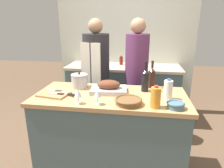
{
  "coord_description": "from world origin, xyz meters",
  "views": [
    {
      "loc": [
        0.29,
        -1.85,
        1.61
      ],
      "look_at": [
        0.0,
        0.11,
        0.99
      ],
      "focal_mm": 32.0,
      "sensor_mm": 36.0,
      "label": 1
    }
  ],
  "objects_px": {
    "wicker_basket": "(128,101)",
    "condiment_bottle_tall": "(97,58)",
    "cutting_board": "(54,94)",
    "condiment_bottle_short": "(121,61)",
    "wine_bottle_dark": "(152,77)",
    "stand_mixer": "(89,58)",
    "juice_jug": "(156,97)",
    "stock_pot": "(79,81)",
    "wine_glass_right": "(78,94)",
    "milk_jug": "(168,90)",
    "wine_glass_left": "(97,94)",
    "knife_chef": "(67,93)",
    "knife_paring": "(55,90)",
    "wine_bottle_green": "(145,80)",
    "knife_bread": "(56,94)",
    "roasting_pan": "(109,88)",
    "person_cook_aproned": "(96,74)",
    "mixing_bowl": "(176,105)",
    "person_cook_guest": "(136,75)"
  },
  "relations": [
    {
      "from": "wine_glass_right",
      "to": "condiment_bottle_tall",
      "type": "relative_size",
      "value": 0.61
    },
    {
      "from": "milk_jug",
      "to": "person_cook_guest",
      "type": "height_order",
      "value": "person_cook_guest"
    },
    {
      "from": "stock_pot",
      "to": "mixing_bowl",
      "type": "xyz_separation_m",
      "value": [
        0.97,
        -0.41,
        -0.04
      ]
    },
    {
      "from": "wine_bottle_dark",
      "to": "person_cook_aproned",
      "type": "distance_m",
      "value": 0.86
    },
    {
      "from": "wicker_basket",
      "to": "knife_chef",
      "type": "relative_size",
      "value": 1.03
    },
    {
      "from": "cutting_board",
      "to": "juice_jug",
      "type": "distance_m",
      "value": 1.0
    },
    {
      "from": "wine_bottle_dark",
      "to": "stand_mixer",
      "type": "height_order",
      "value": "stand_mixer"
    },
    {
      "from": "wicker_basket",
      "to": "condiment_bottle_short",
      "type": "height_order",
      "value": "condiment_bottle_short"
    },
    {
      "from": "wine_glass_left",
      "to": "stand_mixer",
      "type": "bearing_deg",
      "value": 107.18
    },
    {
      "from": "wicker_basket",
      "to": "knife_bread",
      "type": "relative_size",
      "value": 1.4
    },
    {
      "from": "cutting_board",
      "to": "knife_bread",
      "type": "height_order",
      "value": "knife_bread"
    },
    {
      "from": "knife_chef",
      "to": "person_cook_aproned",
      "type": "relative_size",
      "value": 0.14
    },
    {
      "from": "knife_paring",
      "to": "roasting_pan",
      "type": "bearing_deg",
      "value": 9.58
    },
    {
      "from": "knife_paring",
      "to": "person_cook_guest",
      "type": "xyz_separation_m",
      "value": [
        0.81,
        0.74,
        -0.0
      ]
    },
    {
      "from": "condiment_bottle_tall",
      "to": "juice_jug",
      "type": "bearing_deg",
      "value": -62.26
    },
    {
      "from": "person_cook_guest",
      "to": "milk_jug",
      "type": "bearing_deg",
      "value": -45.26
    },
    {
      "from": "knife_chef",
      "to": "condiment_bottle_short",
      "type": "relative_size",
      "value": 1.59
    },
    {
      "from": "wine_bottle_green",
      "to": "knife_bread",
      "type": "bearing_deg",
      "value": -162.91
    },
    {
      "from": "juice_jug",
      "to": "knife_paring",
      "type": "bearing_deg",
      "value": 166.93
    },
    {
      "from": "wicker_basket",
      "to": "knife_bread",
      "type": "height_order",
      "value": "wicker_basket"
    },
    {
      "from": "cutting_board",
      "to": "mixing_bowl",
      "type": "xyz_separation_m",
      "value": [
        1.15,
        -0.15,
        0.02
      ]
    },
    {
      "from": "stock_pot",
      "to": "wine_glass_left",
      "type": "bearing_deg",
      "value": -55.25
    },
    {
      "from": "juice_jug",
      "to": "condiment_bottle_tall",
      "type": "height_order",
      "value": "condiment_bottle_tall"
    },
    {
      "from": "juice_jug",
      "to": "knife_chef",
      "type": "relative_size",
      "value": 0.82
    },
    {
      "from": "juice_jug",
      "to": "wine_glass_left",
      "type": "xyz_separation_m",
      "value": [
        -0.5,
        -0.01,
        0.01
      ]
    },
    {
      "from": "roasting_pan",
      "to": "wine_bottle_green",
      "type": "relative_size",
      "value": 1.23
    },
    {
      "from": "cutting_board",
      "to": "condiment_bottle_short",
      "type": "xyz_separation_m",
      "value": [
        0.51,
        1.57,
        0.06
      ]
    },
    {
      "from": "juice_jug",
      "to": "wine_glass_left",
      "type": "relative_size",
      "value": 1.43
    },
    {
      "from": "juice_jug",
      "to": "knife_bread",
      "type": "xyz_separation_m",
      "value": [
        -0.95,
        0.15,
        -0.07
      ]
    },
    {
      "from": "wine_glass_right",
      "to": "knife_chef",
      "type": "relative_size",
      "value": 0.56
    },
    {
      "from": "roasting_pan",
      "to": "person_cook_aproned",
      "type": "distance_m",
      "value": 0.73
    },
    {
      "from": "wicker_basket",
      "to": "wine_bottle_dark",
      "type": "distance_m",
      "value": 0.56
    },
    {
      "from": "stock_pot",
      "to": "knife_chef",
      "type": "distance_m",
      "value": 0.26
    },
    {
      "from": "wicker_basket",
      "to": "milk_jug",
      "type": "xyz_separation_m",
      "value": [
        0.36,
        0.18,
        0.06
      ]
    },
    {
      "from": "stock_pot",
      "to": "wine_glass_right",
      "type": "bearing_deg",
      "value": -74.26
    },
    {
      "from": "milk_jug",
      "to": "wine_bottle_green",
      "type": "bearing_deg",
      "value": 136.34
    },
    {
      "from": "wine_bottle_dark",
      "to": "wine_glass_left",
      "type": "height_order",
      "value": "wine_bottle_dark"
    },
    {
      "from": "person_cook_aproned",
      "to": "wine_glass_left",
      "type": "bearing_deg",
      "value": -63.84
    },
    {
      "from": "stock_pot",
      "to": "cutting_board",
      "type": "bearing_deg",
      "value": -125.03
    },
    {
      "from": "mixing_bowl",
      "to": "person_cook_guest",
      "type": "height_order",
      "value": "person_cook_guest"
    },
    {
      "from": "wicker_basket",
      "to": "condiment_bottle_tall",
      "type": "bearing_deg",
      "value": 111.75
    },
    {
      "from": "knife_paring",
      "to": "condiment_bottle_tall",
      "type": "distance_m",
      "value": 1.47
    },
    {
      "from": "wine_glass_right",
      "to": "knife_paring",
      "type": "bearing_deg",
      "value": 143.2
    },
    {
      "from": "roasting_pan",
      "to": "knife_paring",
      "type": "distance_m",
      "value": 0.56
    },
    {
      "from": "wicker_basket",
      "to": "cutting_board",
      "type": "xyz_separation_m",
      "value": [
        -0.75,
        0.12,
        -0.02
      ]
    },
    {
      "from": "cutting_board",
      "to": "person_cook_aproned",
      "type": "height_order",
      "value": "person_cook_aproned"
    },
    {
      "from": "wine_glass_left",
      "to": "condiment_bottle_tall",
      "type": "height_order",
      "value": "condiment_bottle_tall"
    },
    {
      "from": "stock_pot",
      "to": "person_cook_guest",
      "type": "bearing_deg",
      "value": 42.38
    },
    {
      "from": "stand_mixer",
      "to": "condiment_bottle_short",
      "type": "bearing_deg",
      "value": 21.79
    },
    {
      "from": "wicker_basket",
      "to": "milk_jug",
      "type": "height_order",
      "value": "milk_jug"
    }
  ]
}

